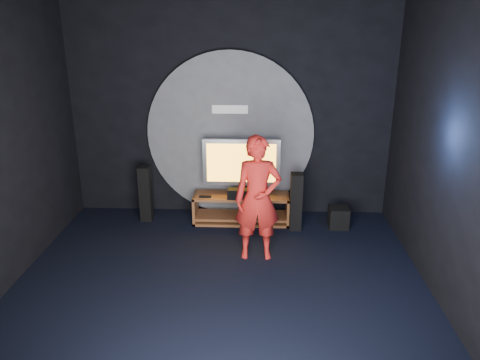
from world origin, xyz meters
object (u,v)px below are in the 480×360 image
media_console (242,210)px  tower_speaker_right (296,202)px  tv (241,164)px  subwoofer (338,217)px  tower_speaker_left (146,194)px  player (258,199)px

media_console → tower_speaker_right: 0.89m
media_console → tv: bearing=95.8°
tv → subwoofer: tv is taller
media_console → tower_speaker_left: bearing=179.5°
tower_speaker_left → subwoofer: size_ratio=2.75×
tower_speaker_left → tower_speaker_right: 2.34m
media_console → tv: tv is taller
tower_speaker_left → tower_speaker_right: size_ratio=1.00×
tower_speaker_right → media_console: bearing=164.7°
tv → tower_speaker_right: tv is taller
subwoofer → player: bearing=-142.0°
media_console → player: bearing=-77.1°
subwoofer → tower_speaker_right: bearing=-172.2°
player → tower_speaker_left: bearing=144.9°
tv → tower_speaker_left: 1.57m
tower_speaker_left → player: (1.75, -1.11, 0.39)m
tv → player: size_ratio=0.71×
tower_speaker_left → tower_speaker_right: (2.33, -0.24, 0.00)m
tv → tower_speaker_left: bearing=-177.9°
tv → subwoofer: bearing=-7.6°
media_console → subwoofer: media_console is taller
tv → tower_speaker_left: tv is taller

